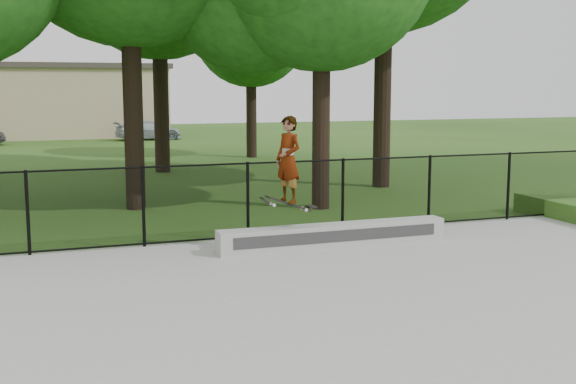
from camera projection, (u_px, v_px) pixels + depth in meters
name	position (u px, v px, depth m)	size (l,w,h in m)	color
ground	(392.00, 342.00, 8.52)	(100.00, 100.00, 0.00)	#275016
concrete_slab	(392.00, 339.00, 8.51)	(14.00, 12.00, 0.06)	#979792
grind_ledge	(334.00, 235.00, 13.29)	(4.41, 0.40, 0.42)	#B5B6B1
car_c	(149.00, 130.00, 40.47)	(1.49, 3.36, 1.06)	#96A1AA
skater_airborne	(288.00, 162.00, 12.64)	(0.80, 0.65, 1.74)	black
chainlink_fence	(248.00, 200.00, 13.89)	(16.06, 0.06, 1.50)	black
distant_building	(60.00, 100.00, 42.88)	(12.40, 6.40, 4.30)	tan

